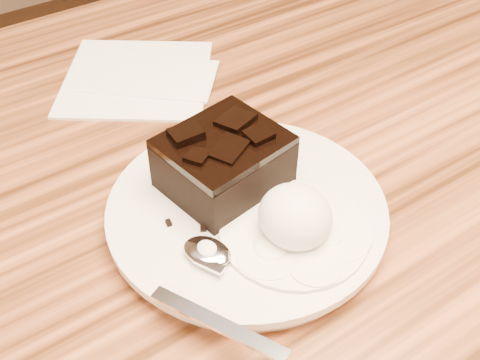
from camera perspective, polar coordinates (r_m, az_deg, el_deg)
plate at (r=0.51m, az=0.64°, el=-3.16°), size 0.23×0.23×0.02m
brownie at (r=0.51m, az=-1.55°, el=1.44°), size 0.11×0.09×0.04m
ice_cream_scoop at (r=0.47m, az=5.23°, el=-3.43°), size 0.06×0.06×0.05m
melt_puddle at (r=0.48m, az=5.10°, el=-4.94°), size 0.12×0.12×0.00m
spoon at (r=0.46m, az=-3.10°, el=-6.86°), size 0.09×0.15×0.01m
napkin at (r=0.69m, az=-9.72°, el=9.58°), size 0.22×0.22×0.01m
crumb_a at (r=0.49m, az=6.44°, el=-3.37°), size 0.01×0.01×0.00m
crumb_b at (r=0.48m, az=-3.47°, el=-4.62°), size 0.01×0.01×0.00m
crumb_c at (r=0.49m, az=-6.74°, el=-4.04°), size 0.00×0.01×0.00m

